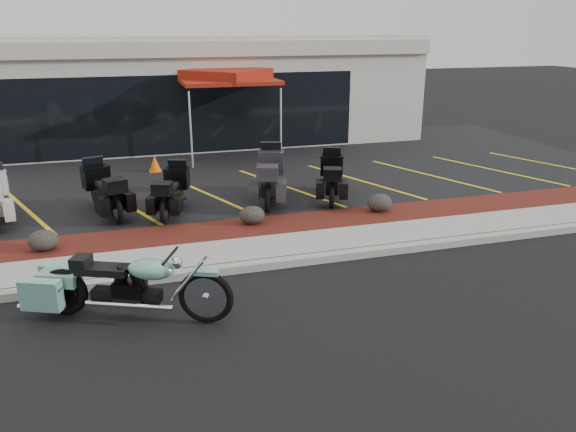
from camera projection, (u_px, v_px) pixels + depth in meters
name	position (u px, v px, depth m)	size (l,w,h in m)	color
ground	(258.00, 291.00, 9.67)	(90.00, 90.00, 0.00)	black
curb	(246.00, 267.00, 10.47)	(24.00, 0.25, 0.15)	gray
sidewalk	(238.00, 253.00, 11.10)	(24.00, 1.20, 0.15)	gray
mulch_bed	(227.00, 232.00, 12.19)	(24.00, 1.20, 0.16)	#3D160D
upper_lot	(194.00, 173.00, 17.08)	(26.00, 9.60, 0.15)	black
dealership_building	(170.00, 87.00, 22.14)	(18.00, 8.16, 4.00)	#ADA99C
boulder_left	(43.00, 240.00, 10.95)	(0.58, 0.48, 0.41)	black
boulder_mid	(252.00, 215.00, 12.42)	(0.57, 0.47, 0.40)	black
boulder_right	(379.00, 203.00, 13.25)	(0.59, 0.50, 0.42)	black
hero_cruiser	(206.00, 289.00, 8.46)	(3.24, 0.82, 1.14)	#6EAC9B
touring_black_front	(95.00, 182.00, 13.52)	(2.12, 0.81, 1.24)	black
touring_black_mid	(178.00, 182.00, 13.67)	(1.95, 0.75, 1.14)	black
touring_grey	(271.00, 167.00, 14.65)	(2.33, 0.89, 1.36)	#2C2B30
touring_black_rear	(331.00, 169.00, 14.80)	(2.04, 0.78, 1.19)	black
traffic_cone	(155.00, 163.00, 16.88)	(0.35, 0.35, 0.49)	#E75D07
popup_canopy	(227.00, 77.00, 18.22)	(3.16, 3.16, 2.84)	silver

